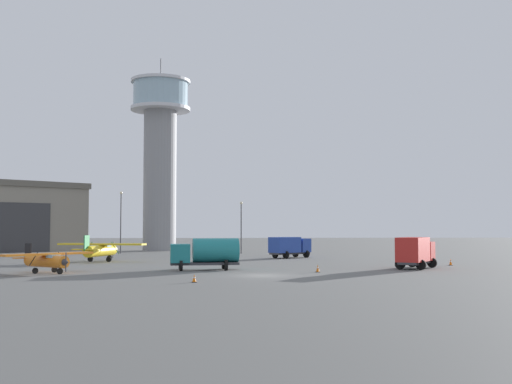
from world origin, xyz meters
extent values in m
plane|color=#60605E|center=(0.00, 0.00, 0.00)|extent=(400.00, 400.00, 0.00)
cylinder|color=gray|center=(-13.30, 60.11, 12.59)|extent=(5.88, 5.88, 25.18)
cylinder|color=silver|center=(-13.30, 60.11, 25.48)|extent=(10.66, 10.66, 0.60)
cylinder|color=#99B7C6|center=(-13.30, 60.11, 28.01)|extent=(9.81, 9.81, 4.47)
cylinder|color=silver|center=(-13.30, 60.11, 30.50)|extent=(10.66, 10.66, 0.50)
cylinder|color=#38383D|center=(-13.30, 60.11, 32.75)|extent=(0.16, 0.16, 4.00)
cylinder|color=gold|center=(-17.37, 22.91, 1.31)|extent=(3.10, 6.82, 1.33)
cone|color=#38383D|center=(-16.39, 26.39, 1.31)|extent=(1.16, 1.18, 0.93)
cube|color=#38383D|center=(-16.39, 26.39, 1.31)|extent=(0.12, 0.09, 2.04)
cube|color=gold|center=(-17.29, 23.22, 2.09)|extent=(10.79, 4.47, 0.22)
cylinder|color=#287A42|center=(-15.63, 22.75, 1.65)|extent=(1.04, 0.37, 1.46)
cylinder|color=#287A42|center=(-18.94, 23.68, 1.65)|extent=(1.04, 0.37, 1.46)
cube|color=#99B7C6|center=(-17.02, 24.15, 1.68)|extent=(1.35, 1.43, 0.75)
cone|color=gold|center=(-18.35, 19.43, 1.42)|extent=(1.37, 1.72, 1.00)
cube|color=#287A42|center=(-18.35, 19.43, 2.28)|extent=(0.45, 1.17, 1.83)
cube|color=gold|center=(-18.35, 19.43, 1.58)|extent=(3.37, 1.81, 0.11)
cylinder|color=black|center=(-16.67, 25.39, 0.32)|extent=(0.67, 0.35, 0.65)
cylinder|color=black|center=(-16.29, 22.38, 0.32)|extent=(0.67, 0.35, 0.65)
cylinder|color=black|center=(-18.57, 23.02, 0.32)|extent=(0.67, 0.35, 0.65)
cylinder|color=orange|center=(-18.96, 4.12, 1.07)|extent=(4.76, 4.54, 1.09)
cone|color=#38383D|center=(-16.80, 2.10, 1.07)|extent=(1.10, 1.10, 0.76)
cube|color=#38383D|center=(-16.80, 2.10, 1.07)|extent=(0.10, 0.10, 1.67)
cube|color=orange|center=(-18.77, 3.94, 1.71)|extent=(6.97, 7.34, 0.18)
cylinder|color=black|center=(-19.73, 2.91, 1.35)|extent=(0.64, 0.68, 1.19)
cylinder|color=black|center=(-17.81, 4.97, 1.35)|extent=(0.64, 0.68, 1.19)
cube|color=#99B7C6|center=(-18.19, 3.40, 1.37)|extent=(1.30, 1.30, 0.62)
cone|color=orange|center=(-21.13, 6.14, 1.16)|extent=(1.46, 1.44, 0.82)
cube|color=black|center=(-21.13, 6.14, 1.87)|extent=(0.78, 0.74, 1.50)
cube|color=orange|center=(-21.13, 6.14, 1.29)|extent=(2.38, 2.47, 0.09)
cylinder|color=black|center=(-17.42, 2.68, 0.26)|extent=(0.47, 0.49, 0.53)
cylinder|color=black|center=(-19.75, 3.53, 0.26)|extent=(0.47, 0.49, 0.53)
cylinder|color=black|center=(-18.43, 4.95, 0.26)|extent=(0.47, 0.49, 0.53)
cube|color=#38383D|center=(16.04, 7.85, 0.62)|extent=(5.08, 6.27, 0.24)
cube|color=red|center=(17.33, 9.74, 1.68)|extent=(2.87, 2.75, 1.88)
cube|color=#99B7C6|center=(17.79, 10.42, 2.06)|extent=(1.64, 1.15, 0.94)
cube|color=red|center=(15.45, 6.99, 1.92)|extent=(4.28, 4.81, 2.36)
cylinder|color=black|center=(16.45, 10.26, 0.50)|extent=(0.98, 0.79, 1.00)
cylinder|color=black|center=(18.13, 9.11, 0.50)|extent=(0.98, 0.79, 1.00)
cylinder|color=black|center=(14.12, 6.85, 0.50)|extent=(0.98, 0.79, 1.00)
cylinder|color=black|center=(15.81, 5.70, 0.50)|extent=(0.98, 0.79, 1.00)
cube|color=#38383D|center=(-4.89, 7.42, 0.62)|extent=(6.67, 2.61, 0.24)
cube|color=teal|center=(-7.23, 7.22, 1.61)|extent=(2.04, 2.73, 1.74)
cube|color=#99B7C6|center=(-8.08, 7.15, 1.96)|extent=(0.26, 2.20, 0.87)
cylinder|color=teal|center=(-3.84, 7.51, 1.89)|extent=(4.57, 2.66, 2.30)
cylinder|color=black|center=(-7.07, 6.07, 0.50)|extent=(0.36, 1.02, 1.00)
cylinder|color=black|center=(-7.26, 8.39, 0.50)|extent=(0.36, 1.02, 1.00)
cylinder|color=black|center=(-2.85, 6.42, 0.50)|extent=(0.36, 1.02, 1.00)
cylinder|color=black|center=(-3.04, 8.75, 0.50)|extent=(0.36, 1.02, 1.00)
cube|color=#38383D|center=(6.43, 30.92, 0.62)|extent=(5.83, 5.04, 0.24)
cube|color=#2847A8|center=(8.13, 32.21, 1.66)|extent=(2.71, 2.83, 1.84)
cube|color=#99B7C6|center=(8.74, 32.67, 2.03)|extent=(1.24, 1.61, 0.92)
cube|color=#2847A8|center=(5.65, 30.33, 1.77)|extent=(4.55, 4.22, 2.06)
cylinder|color=black|center=(7.46, 33.00, 0.50)|extent=(0.82, 0.96, 1.00)
cylinder|color=black|center=(8.71, 31.35, 0.50)|extent=(0.82, 0.96, 1.00)
cylinder|color=black|center=(4.39, 30.68, 0.50)|extent=(0.82, 0.96, 1.00)
cylinder|color=black|center=(5.64, 29.03, 0.50)|extent=(0.82, 0.96, 1.00)
cylinder|color=#38383D|center=(0.59, 45.58, 3.87)|extent=(0.18, 0.18, 7.74)
sphere|color=#F9E5B2|center=(0.59, 45.58, 7.96)|extent=(0.44, 0.44, 0.44)
cylinder|color=#38383D|center=(-18.37, 47.31, 4.68)|extent=(0.18, 0.18, 9.35)
sphere|color=#F9E5B2|center=(-18.37, 47.31, 9.57)|extent=(0.44, 0.44, 0.44)
cube|color=black|center=(-5.56, -6.40, 0.02)|extent=(0.36, 0.36, 0.04)
cone|color=orange|center=(-5.56, -6.40, 0.33)|extent=(0.30, 0.30, 0.58)
cylinder|color=white|center=(-5.56, -6.40, 0.36)|extent=(0.21, 0.21, 0.08)
cube|color=black|center=(5.44, 3.59, 0.02)|extent=(0.36, 0.36, 0.04)
cone|color=orange|center=(5.44, 3.59, 0.37)|extent=(0.30, 0.30, 0.67)
cylinder|color=white|center=(5.44, 3.59, 0.41)|extent=(0.21, 0.21, 0.08)
cube|color=black|center=(21.54, 12.86, 0.02)|extent=(0.36, 0.36, 0.04)
cone|color=orange|center=(21.54, 12.86, 0.38)|extent=(0.30, 0.30, 0.68)
cylinder|color=white|center=(21.54, 12.86, 0.42)|extent=(0.21, 0.21, 0.08)
camera|label=1|loc=(-4.50, -53.51, 4.04)|focal=44.19mm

